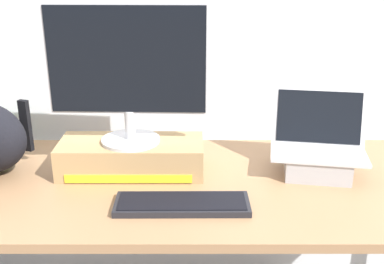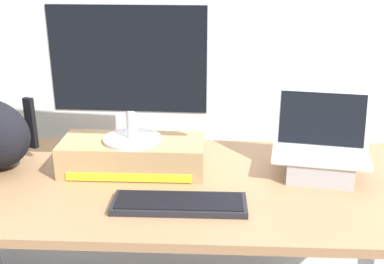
% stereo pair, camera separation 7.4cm
% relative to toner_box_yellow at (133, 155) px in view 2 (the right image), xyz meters
% --- Properties ---
extents(desk, '(1.97, 0.77, 0.72)m').
position_rel_toner_box_yellow_xyz_m(desk, '(0.22, -0.08, -0.12)').
color(desk, '#99704C').
rests_on(desk, ground).
extents(toner_box_yellow, '(0.51, 0.22, 0.11)m').
position_rel_toner_box_yellow_xyz_m(toner_box_yellow, '(0.00, 0.00, 0.00)').
color(toner_box_yellow, '#A88456').
rests_on(toner_box_yellow, desk).
extents(desktop_monitor, '(0.55, 0.21, 0.48)m').
position_rel_toner_box_yellow_xyz_m(desktop_monitor, '(-0.00, -0.00, 0.32)').
color(desktop_monitor, silver).
rests_on(desktop_monitor, toner_box_yellow).
extents(open_laptop, '(0.36, 0.26, 0.29)m').
position_rel_toner_box_yellow_xyz_m(open_laptop, '(0.66, -0.01, 0.01)').
color(open_laptop, '#ADADB2').
rests_on(open_laptop, desk).
extents(external_keyboard, '(0.42, 0.14, 0.02)m').
position_rel_toner_box_yellow_xyz_m(external_keyboard, '(0.19, -0.26, -0.05)').
color(external_keyboard, black).
rests_on(external_keyboard, desk).
extents(plush_toy, '(0.10, 0.10, 0.10)m').
position_rel_toner_box_yellow_xyz_m(plush_toy, '(-0.56, 0.22, -0.01)').
color(plush_toy, '#56B256').
rests_on(plush_toy, desk).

